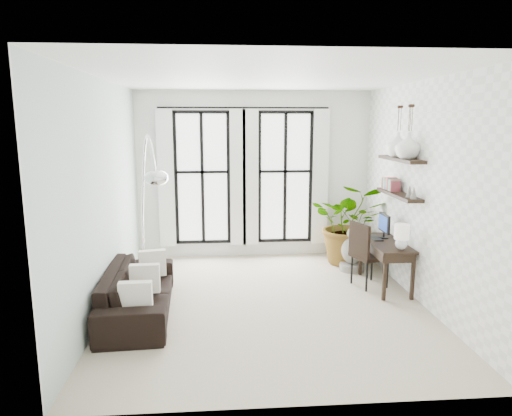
{
  "coord_description": "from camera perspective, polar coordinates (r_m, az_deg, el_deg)",
  "views": [
    {
      "loc": [
        -0.64,
        -6.29,
        2.59
      ],
      "look_at": [
        -0.13,
        0.3,
        1.36
      ],
      "focal_mm": 32.0,
      "sensor_mm": 36.0,
      "label": 1
    }
  ],
  "objects": [
    {
      "name": "desk_chair",
      "position": [
        7.49,
        13.51,
        -5.19
      ],
      "size": [
        0.63,
        0.63,
        1.05
      ],
      "rotation": [
        0.0,
        0.0,
        0.33
      ],
      "color": "black",
      "rests_on": "floor"
    },
    {
      "name": "wall_back",
      "position": [
        8.87,
        -0.23,
        4.12
      ],
      "size": [
        4.5,
        0.0,
        4.5
      ],
      "primitive_type": "plane",
      "rotation": [
        1.57,
        0.0,
        0.0
      ],
      "color": "white",
      "rests_on": "floor"
    },
    {
      "name": "arc_lamp",
      "position": [
        6.78,
        -13.39,
        4.2
      ],
      "size": [
        0.75,
        1.45,
        2.44
      ],
      "color": "silver",
      "rests_on": "floor"
    },
    {
      "name": "throw_pillows",
      "position": [
        6.5,
        -13.71,
        -8.55
      ],
      "size": [
        0.4,
        1.52,
        0.4
      ],
      "color": "silver",
      "rests_on": "sofa"
    },
    {
      "name": "floor",
      "position": [
        6.83,
        1.33,
        -11.76
      ],
      "size": [
        5.0,
        5.0,
        0.0
      ],
      "primitive_type": "plane",
      "color": "#B4A68F",
      "rests_on": "ground"
    },
    {
      "name": "wall_shelves",
      "position": [
        7.43,
        17.38,
        3.38
      ],
      "size": [
        0.25,
        1.3,
        0.6
      ],
      "color": "black",
      "rests_on": "wall_right"
    },
    {
      "name": "buddha",
      "position": [
        8.31,
        11.96,
        -5.47
      ],
      "size": [
        0.44,
        0.44,
        0.79
      ],
      "color": "gray",
      "rests_on": "floor"
    },
    {
      "name": "desk",
      "position": [
        7.48,
        16.04,
        -4.51
      ],
      "size": [
        0.53,
        1.26,
        1.14
      ],
      "color": "black",
      "rests_on": "floor"
    },
    {
      "name": "sofa",
      "position": [
        6.57,
        -14.51,
        -10.02
      ],
      "size": [
        0.99,
        2.24,
        0.64
      ],
      "primitive_type": "imported",
      "rotation": [
        0.0,
        0.0,
        1.63
      ],
      "color": "black",
      "rests_on": "floor"
    },
    {
      "name": "wall_left",
      "position": [
        6.57,
        -18.55,
        1.31
      ],
      "size": [
        0.0,
        5.0,
        5.0
      ],
      "primitive_type": "plane",
      "rotation": [
        1.57,
        0.0,
        1.57
      ],
      "color": "#B4C9C0",
      "rests_on": "floor"
    },
    {
      "name": "vase_b",
      "position": [
        7.49,
        17.29,
        7.58
      ],
      "size": [
        0.37,
        0.37,
        0.38
      ],
      "primitive_type": "imported",
      "color": "white",
      "rests_on": "shelf_upper"
    },
    {
      "name": "windows",
      "position": [
        8.79,
        -1.5,
        3.79
      ],
      "size": [
        3.26,
        0.13,
        2.65
      ],
      "color": "white",
      "rests_on": "wall_back"
    },
    {
      "name": "wall_right",
      "position": [
        6.99,
        20.08,
        1.74
      ],
      "size": [
        0.0,
        5.0,
        5.0
      ],
      "primitive_type": "plane",
      "rotation": [
        1.57,
        0.0,
        -1.57
      ],
      "color": "white",
      "rests_on": "floor"
    },
    {
      "name": "plant",
      "position": [
        8.64,
        11.7,
        -1.89
      ],
      "size": [
        1.67,
        1.55,
        1.53
      ],
      "primitive_type": "imported",
      "rotation": [
        0.0,
        0.0,
        -0.31
      ],
      "color": "#2D7228",
      "rests_on": "floor"
    },
    {
      "name": "ceiling",
      "position": [
        6.35,
        1.46,
        16.04
      ],
      "size": [
        5.0,
        5.0,
        0.0
      ],
      "primitive_type": "plane",
      "color": "white",
      "rests_on": "wall_back"
    },
    {
      "name": "vase_a",
      "position": [
        7.12,
        18.48,
        7.39
      ],
      "size": [
        0.37,
        0.37,
        0.38
      ],
      "primitive_type": "imported",
      "color": "white",
      "rests_on": "shelf_upper"
    }
  ]
}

